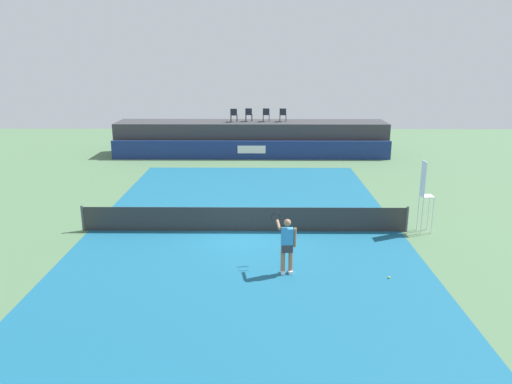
{
  "coord_description": "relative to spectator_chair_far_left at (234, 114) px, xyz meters",
  "views": [
    {
      "loc": [
        0.61,
        -17.93,
        6.56
      ],
      "look_at": [
        0.43,
        2.0,
        1.0
      ],
      "focal_mm": 34.75,
      "sensor_mm": 36.0,
      "label": 1
    }
  ],
  "objects": [
    {
      "name": "spectator_chair_center",
      "position": [
        2.15,
        0.21,
        0.0
      ],
      "size": [
        0.46,
        0.46,
        0.89
      ],
      "color": "#1E232D",
      "rests_on": "spectator_platform"
    },
    {
      "name": "spectator_chair_far_left",
      "position": [
        0.0,
        0.0,
        0.0
      ],
      "size": [
        0.45,
        0.45,
        0.89
      ],
      "color": "#1E232D",
      "rests_on": "spectator_platform"
    },
    {
      "name": "tennis_net",
      "position": [
        1.16,
        -15.11,
        -2.22
      ],
      "size": [
        12.4,
        0.02,
        0.95
      ],
      "primitive_type": "cube",
      "color": "#2D2D2D",
      "rests_on": "ground"
    },
    {
      "name": "spectator_chair_right",
      "position": [
        3.27,
        0.17,
        0.0
      ],
      "size": [
        0.48,
        0.48,
        0.89
      ],
      "color": "#1E232D",
      "rests_on": "spectator_platform"
    },
    {
      "name": "sponsor_wall",
      "position": [
        1.16,
        -1.61,
        -2.09
      ],
      "size": [
        18.0,
        0.22,
        1.2
      ],
      "color": "navy",
      "rests_on": "ground"
    },
    {
      "name": "court_inner",
      "position": [
        1.16,
        -15.11,
        -2.69
      ],
      "size": [
        12.0,
        22.0,
        0.0
      ],
      "primitive_type": "cube",
      "color": "#16597A",
      "rests_on": "ground"
    },
    {
      "name": "tennis_player",
      "position": [
        2.59,
        -18.88,
        -1.73
      ],
      "size": [
        0.75,
        1.13,
        1.77
      ],
      "color": "white",
      "rests_on": "court_inner"
    },
    {
      "name": "tennis_ball",
      "position": [
        5.69,
        -19.26,
        -2.66
      ],
      "size": [
        0.07,
        0.07,
        0.07
      ],
      "primitive_type": "sphere",
      "color": "#D8EA33",
      "rests_on": "court_inner"
    },
    {
      "name": "net_post_far",
      "position": [
        7.36,
        -15.11,
        -2.19
      ],
      "size": [
        0.1,
        0.1,
        1.0
      ],
      "primitive_type": "cylinder",
      "color": "#4C4C51",
      "rests_on": "ground"
    },
    {
      "name": "spectator_chair_left",
      "position": [
        0.99,
        0.24,
        0.0
      ],
      "size": [
        0.47,
        0.47,
        0.89
      ],
      "color": "#1E232D",
      "rests_on": "spectator_platform"
    },
    {
      "name": "net_post_near",
      "position": [
        -5.04,
        -15.11,
        -2.19
      ],
      "size": [
        0.1,
        0.1,
        1.0
      ],
      "primitive_type": "cylinder",
      "color": "#4C4C51",
      "rests_on": "ground"
    },
    {
      "name": "umpire_chair",
      "position": [
        7.94,
        -15.12,
        -1.11
      ],
      "size": [
        0.47,
        0.47,
        2.76
      ],
      "color": "white",
      "rests_on": "ground"
    },
    {
      "name": "ground_plane",
      "position": [
        1.16,
        -12.11,
        -2.69
      ],
      "size": [
        48.0,
        48.0,
        0.0
      ],
      "primitive_type": "plane",
      "color": "#4C704C"
    },
    {
      "name": "spectator_platform",
      "position": [
        1.16,
        0.19,
        -1.59
      ],
      "size": [
        18.0,
        2.8,
        2.2
      ],
      "primitive_type": "cube",
      "color": "#38383D",
      "rests_on": "ground"
    }
  ]
}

